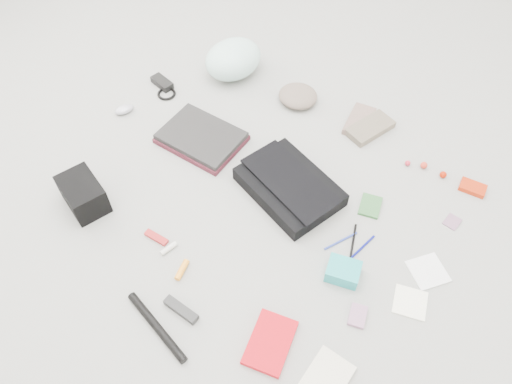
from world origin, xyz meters
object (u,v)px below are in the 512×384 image
Objects in this scene: bike_helmet at (233,59)px; camera_bag at (83,194)px; book_red at (270,342)px; laptop at (201,136)px; messenger_bag at (289,187)px; accordion_wallet at (343,271)px.

bike_helmet is 0.95m from camera_bag.
laptop is at bearing 129.03° from book_red.
bike_helmet is at bearing 118.16° from book_red.
messenger_bag reaches higher than laptop.
laptop is 0.54m from camera_bag.
bike_helmet reaches higher than messenger_bag.
camera_bag is at bearing -123.71° from messenger_bag.
bike_helmet is 1.47× the size of book_red.
bike_helmet is 2.49× the size of accordion_wallet.
camera_bag is at bearing -75.50° from bike_helmet.
camera_bag is at bearing 163.24° from book_red.
bike_helmet is (-0.18, 0.43, 0.05)m from laptop.
messenger_bag reaches higher than book_red.
laptop is 1.75× the size of camera_bag.
laptop is at bearing 91.54° from camera_bag.
bike_helmet is (-0.63, 0.42, 0.05)m from messenger_bag.
laptop is 0.93m from book_red.
laptop is (-0.46, -0.01, 0.00)m from messenger_bag.
messenger_bag is 0.76m from bike_helmet.
laptop is 2.88× the size of accordion_wallet.
accordion_wallet reaches higher than laptop.
bike_helmet reaches higher than laptop.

